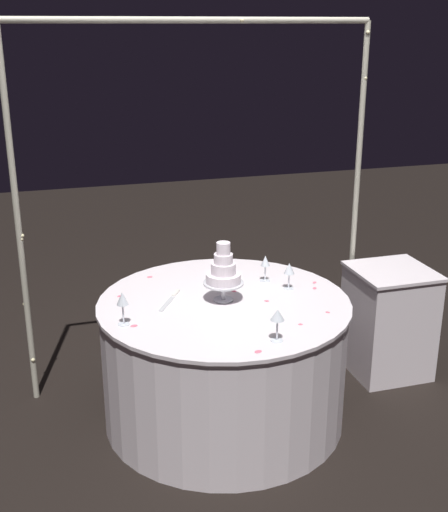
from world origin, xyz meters
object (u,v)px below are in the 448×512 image
(decorative_arch, at_px, (198,154))
(cake_knife, at_px, (171,299))
(wine_glass_3, at_px, (278,317))
(wine_glass_0, at_px, (228,263))
(wine_glass_2, at_px, (289,270))
(main_table, at_px, (224,360))
(wine_glass_4, at_px, (122,300))
(side_table, at_px, (388,321))
(wine_glass_1, at_px, (265,263))
(tiered_cake, at_px, (224,272))

(decorative_arch, xyz_separation_m, cake_knife, (-0.27, -0.43, -0.71))
(wine_glass_3, bearing_deg, wine_glass_0, 90.75)
(wine_glass_2, bearing_deg, main_table, -170.69)
(decorative_arch, bearing_deg, wine_glass_4, -130.52)
(wine_glass_2, bearing_deg, side_table, 11.19)
(wine_glass_3, bearing_deg, wine_glass_4, 149.95)
(side_table, distance_m, cake_knife, 1.49)
(wine_glass_1, height_order, cake_knife, wine_glass_1)
(wine_glass_4, bearing_deg, side_table, 11.60)
(main_table, bearing_deg, wine_glass_4, -166.27)
(decorative_arch, xyz_separation_m, main_table, (-0.00, -0.53, -1.08))
(tiered_cake, xyz_separation_m, wine_glass_2, (0.40, 0.05, -0.05))
(side_table, bearing_deg, decorative_arch, 165.14)
(side_table, height_order, wine_glass_0, wine_glass_0)
(main_table, relative_size, wine_glass_0, 8.20)
(wine_glass_2, bearing_deg, wine_glass_1, 119.91)
(main_table, bearing_deg, side_table, 10.54)
(side_table, bearing_deg, main_table, -169.46)
(main_table, height_order, wine_glass_2, wine_glass_2)
(wine_glass_0, bearing_deg, wine_glass_4, -150.62)
(wine_glass_0, xyz_separation_m, wine_glass_4, (-0.66, -0.37, 0.00))
(wine_glass_0, bearing_deg, wine_glass_2, -28.69)
(side_table, height_order, wine_glass_3, wine_glass_3)
(decorative_arch, height_order, wine_glass_3, decorative_arch)
(wine_glass_2, bearing_deg, wine_glass_3, -116.63)
(tiered_cake, xyz_separation_m, wine_glass_0, (0.09, 0.22, -0.04))
(wine_glass_4, bearing_deg, main_table, 13.73)
(wine_glass_4, bearing_deg, tiered_cake, 14.79)
(decorative_arch, bearing_deg, wine_glass_1, -44.11)
(main_table, distance_m, cake_knife, 0.47)
(decorative_arch, relative_size, main_table, 1.58)
(wine_glass_4, bearing_deg, decorative_arch, 49.48)
(wine_glass_2, distance_m, cake_knife, 0.69)
(wine_glass_0, xyz_separation_m, wine_glass_3, (0.01, -0.76, -0.00))
(tiered_cake, xyz_separation_m, cake_knife, (-0.28, 0.09, -0.16))
(wine_glass_2, distance_m, wine_glass_3, 0.67)
(cake_knife, bearing_deg, tiered_cake, -17.82)
(side_table, relative_size, wine_glass_4, 4.00)
(wine_glass_3, bearing_deg, cake_knife, 121.12)
(main_table, xyz_separation_m, wine_glass_2, (0.40, 0.07, 0.48))
(main_table, xyz_separation_m, side_table, (1.17, 0.22, -0.01))
(decorative_arch, relative_size, wine_glass_3, 13.44)
(wine_glass_3, relative_size, cake_knife, 0.62)
(main_table, relative_size, side_table, 1.97)
(side_table, xyz_separation_m, wine_glass_0, (-1.07, 0.02, 0.50))
(main_table, xyz_separation_m, wine_glass_0, (0.10, 0.24, 0.49))
(side_table, relative_size, tiered_cake, 2.11)
(main_table, distance_m, wine_glass_1, 0.61)
(wine_glass_1, relative_size, wine_glass_2, 1.02)
(side_table, distance_m, wine_glass_4, 1.84)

